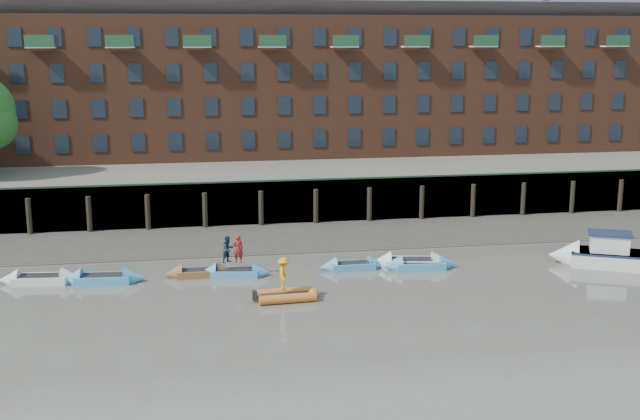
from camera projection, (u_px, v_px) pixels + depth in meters
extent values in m
plane|color=#615B53|center=(349.00, 331.00, 37.31)|extent=(220.00, 220.00, 0.00)
cube|color=#3D382F|center=(296.00, 238.00, 54.65)|extent=(110.00, 8.00, 0.50)
cube|color=#4C4336|center=(303.00, 251.00, 51.37)|extent=(110.00, 1.60, 0.10)
cube|color=#2D2A26|center=(287.00, 202.00, 58.55)|extent=(110.00, 0.80, 3.20)
cylinder|color=black|center=(29.00, 217.00, 55.06)|extent=(0.36, 0.36, 2.60)
cylinder|color=black|center=(89.00, 215.00, 55.71)|extent=(0.36, 0.36, 2.60)
cylinder|color=black|center=(148.00, 213.00, 56.36)|extent=(0.36, 0.36, 2.60)
cylinder|color=black|center=(205.00, 211.00, 57.01)|extent=(0.36, 0.36, 2.60)
cylinder|color=black|center=(261.00, 209.00, 57.66)|extent=(0.36, 0.36, 2.60)
cylinder|color=black|center=(316.00, 207.00, 58.31)|extent=(0.36, 0.36, 2.60)
cylinder|color=black|center=(369.00, 205.00, 58.96)|extent=(0.36, 0.36, 2.60)
cylinder|color=black|center=(422.00, 203.00, 59.61)|extent=(0.36, 0.36, 2.60)
cylinder|color=black|center=(473.00, 201.00, 60.26)|extent=(0.36, 0.36, 2.60)
cylinder|color=black|center=(523.00, 200.00, 60.92)|extent=(0.36, 0.36, 2.60)
cylinder|color=black|center=(572.00, 198.00, 61.57)|extent=(0.36, 0.36, 2.60)
cylinder|color=black|center=(620.00, 196.00, 62.22)|extent=(0.36, 0.36, 2.60)
cube|color=#264C2D|center=(288.00, 180.00, 57.91)|extent=(110.00, 0.06, 0.10)
cube|color=#5E594D|center=(268.00, 172.00, 71.65)|extent=(110.00, 28.00, 3.20)
cube|color=brown|center=(266.00, 85.00, 71.00)|extent=(80.00, 10.00, 12.00)
cube|color=#42444C|center=(265.00, 1.00, 69.48)|extent=(80.60, 15.56, 15.56)
cube|color=black|center=(23.00, 145.00, 63.80)|extent=(1.10, 0.12, 1.50)
cube|color=black|center=(62.00, 144.00, 64.29)|extent=(1.10, 0.12, 1.50)
cube|color=black|center=(100.00, 143.00, 64.78)|extent=(1.10, 0.12, 1.50)
cube|color=black|center=(138.00, 142.00, 65.27)|extent=(1.10, 0.12, 1.50)
cube|color=black|center=(176.00, 141.00, 65.76)|extent=(1.10, 0.12, 1.50)
cube|color=black|center=(212.00, 141.00, 66.24)|extent=(1.10, 0.12, 1.50)
cube|color=black|center=(249.00, 140.00, 66.73)|extent=(1.10, 0.12, 1.50)
cube|color=black|center=(284.00, 139.00, 67.22)|extent=(1.10, 0.12, 1.50)
cube|color=black|center=(320.00, 138.00, 67.71)|extent=(1.10, 0.12, 1.50)
cube|color=black|center=(354.00, 138.00, 68.20)|extent=(1.10, 0.12, 1.50)
cube|color=black|center=(388.00, 137.00, 68.69)|extent=(1.10, 0.12, 1.50)
cube|color=black|center=(422.00, 136.00, 69.17)|extent=(1.10, 0.12, 1.50)
cube|color=black|center=(455.00, 136.00, 69.66)|extent=(1.10, 0.12, 1.50)
cube|color=black|center=(488.00, 135.00, 70.15)|extent=(1.10, 0.12, 1.50)
cube|color=black|center=(521.00, 134.00, 70.64)|extent=(1.10, 0.12, 1.50)
cube|color=black|center=(552.00, 133.00, 71.13)|extent=(1.10, 0.12, 1.50)
cube|color=black|center=(584.00, 133.00, 71.61)|extent=(1.10, 0.12, 1.50)
cube|color=black|center=(615.00, 132.00, 72.10)|extent=(1.10, 0.12, 1.50)
cube|color=black|center=(20.00, 109.00, 63.21)|extent=(1.10, 0.12, 1.50)
cube|color=black|center=(59.00, 109.00, 63.70)|extent=(1.10, 0.12, 1.50)
cube|color=black|center=(98.00, 108.00, 64.19)|extent=(1.10, 0.12, 1.50)
cube|color=black|center=(137.00, 108.00, 64.67)|extent=(1.10, 0.12, 1.50)
cube|color=black|center=(174.00, 107.00, 65.16)|extent=(1.10, 0.12, 1.50)
cube|color=black|center=(211.00, 107.00, 65.65)|extent=(1.10, 0.12, 1.50)
cube|color=black|center=(248.00, 106.00, 66.14)|extent=(1.10, 0.12, 1.50)
cube|color=black|center=(284.00, 106.00, 66.63)|extent=(1.10, 0.12, 1.50)
cube|color=black|center=(320.00, 105.00, 67.12)|extent=(1.10, 0.12, 1.50)
cube|color=black|center=(355.00, 105.00, 67.60)|extent=(1.10, 0.12, 1.50)
cube|color=black|center=(389.00, 104.00, 68.09)|extent=(1.10, 0.12, 1.50)
cube|color=black|center=(423.00, 104.00, 68.58)|extent=(1.10, 0.12, 1.50)
cube|color=black|center=(457.00, 103.00, 69.07)|extent=(1.10, 0.12, 1.50)
cube|color=black|center=(490.00, 103.00, 69.56)|extent=(1.10, 0.12, 1.50)
cube|color=black|center=(522.00, 102.00, 70.04)|extent=(1.10, 0.12, 1.50)
cube|color=black|center=(554.00, 102.00, 70.53)|extent=(1.10, 0.12, 1.50)
cube|color=black|center=(586.00, 101.00, 71.02)|extent=(1.10, 0.12, 1.50)
cube|color=black|center=(617.00, 101.00, 71.51)|extent=(1.10, 0.12, 1.50)
cube|color=black|center=(17.00, 74.00, 62.62)|extent=(1.10, 0.12, 1.50)
cube|color=black|center=(57.00, 73.00, 63.10)|extent=(1.10, 0.12, 1.50)
cube|color=black|center=(96.00, 73.00, 63.59)|extent=(1.10, 0.12, 1.50)
cube|color=black|center=(135.00, 73.00, 64.08)|extent=(1.10, 0.12, 1.50)
cube|color=black|center=(173.00, 72.00, 64.57)|extent=(1.10, 0.12, 1.50)
cube|color=black|center=(210.00, 72.00, 65.06)|extent=(1.10, 0.12, 1.50)
cube|color=black|center=(247.00, 72.00, 65.54)|extent=(1.10, 0.12, 1.50)
cube|color=black|center=(284.00, 72.00, 66.03)|extent=(1.10, 0.12, 1.50)
cube|color=black|center=(320.00, 71.00, 66.52)|extent=(1.10, 0.12, 1.50)
cube|color=black|center=(355.00, 71.00, 67.01)|extent=(1.10, 0.12, 1.50)
cube|color=black|center=(390.00, 71.00, 67.50)|extent=(1.10, 0.12, 1.50)
cube|color=black|center=(424.00, 71.00, 67.99)|extent=(1.10, 0.12, 1.50)
cube|color=black|center=(458.00, 70.00, 68.47)|extent=(1.10, 0.12, 1.50)
cube|color=black|center=(491.00, 70.00, 68.96)|extent=(1.10, 0.12, 1.50)
cube|color=black|center=(524.00, 70.00, 69.45)|extent=(1.10, 0.12, 1.50)
cube|color=black|center=(556.00, 70.00, 69.94)|extent=(1.10, 0.12, 1.50)
cube|color=black|center=(588.00, 69.00, 70.43)|extent=(1.10, 0.12, 1.50)
cube|color=black|center=(620.00, 69.00, 70.91)|extent=(1.10, 0.12, 1.50)
cube|color=black|center=(14.00, 37.00, 62.02)|extent=(1.10, 0.12, 1.50)
cube|color=black|center=(55.00, 37.00, 62.51)|extent=(1.10, 0.12, 1.50)
cube|color=black|center=(94.00, 37.00, 63.00)|extent=(1.10, 0.12, 1.50)
cube|color=black|center=(133.00, 37.00, 63.49)|extent=(1.10, 0.12, 1.50)
cube|color=black|center=(172.00, 37.00, 63.97)|extent=(1.10, 0.12, 1.50)
cube|color=black|center=(209.00, 37.00, 64.46)|extent=(1.10, 0.12, 1.50)
cube|color=black|center=(247.00, 37.00, 64.95)|extent=(1.10, 0.12, 1.50)
cube|color=black|center=(283.00, 37.00, 65.44)|extent=(1.10, 0.12, 1.50)
cube|color=black|center=(320.00, 37.00, 65.93)|extent=(1.10, 0.12, 1.50)
cube|color=black|center=(355.00, 37.00, 66.41)|extent=(1.10, 0.12, 1.50)
cube|color=black|center=(390.00, 37.00, 66.90)|extent=(1.10, 0.12, 1.50)
cube|color=black|center=(425.00, 37.00, 67.39)|extent=(1.10, 0.12, 1.50)
cube|color=black|center=(459.00, 37.00, 67.88)|extent=(1.10, 0.12, 1.50)
cube|color=black|center=(493.00, 37.00, 68.37)|extent=(1.10, 0.12, 1.50)
cube|color=black|center=(526.00, 37.00, 68.86)|extent=(1.10, 0.12, 1.50)
cube|color=black|center=(558.00, 37.00, 69.34)|extent=(1.10, 0.12, 1.50)
cube|color=black|center=(591.00, 37.00, 69.83)|extent=(1.10, 0.12, 1.50)
cube|color=black|center=(622.00, 37.00, 70.32)|extent=(1.10, 0.12, 1.50)
cube|color=silver|center=(41.00, 279.00, 44.52)|extent=(3.04, 1.58, 0.46)
cone|color=silver|center=(72.00, 279.00, 44.65)|extent=(1.26, 1.42, 1.33)
cone|color=silver|center=(9.00, 280.00, 44.39)|extent=(1.26, 1.42, 1.33)
cube|color=black|center=(40.00, 276.00, 44.47)|extent=(2.53, 1.21, 0.06)
cube|color=#468FC2|center=(103.00, 279.00, 44.61)|extent=(3.06, 1.54, 0.46)
cone|color=#468FC2|center=(135.00, 278.00, 44.78)|extent=(1.24, 1.42, 1.34)
cone|color=#468FC2|center=(71.00, 280.00, 44.44)|extent=(1.24, 1.42, 1.34)
cube|color=black|center=(103.00, 275.00, 44.56)|extent=(2.54, 1.17, 0.06)
cube|color=brown|center=(200.00, 273.00, 45.85)|extent=(2.59, 1.20, 0.40)
cone|color=brown|center=(226.00, 271.00, 46.12)|extent=(1.02, 1.18, 1.16)
cone|color=brown|center=(173.00, 274.00, 45.59)|extent=(1.02, 1.18, 1.16)
cube|color=black|center=(199.00, 270.00, 45.82)|extent=(2.16, 0.90, 0.06)
cube|color=#468FC2|center=(235.00, 273.00, 45.84)|extent=(2.80, 1.57, 0.41)
cone|color=#468FC2|center=(262.00, 273.00, 45.87)|extent=(1.19, 1.34, 1.20)
cone|color=#468FC2|center=(208.00, 273.00, 45.80)|extent=(1.19, 1.34, 1.20)
cube|color=black|center=(235.00, 270.00, 45.80)|extent=(2.32, 1.21, 0.06)
cube|color=#468FC2|center=(352.00, 266.00, 47.27)|extent=(2.59, 1.23, 0.40)
cone|color=#468FC2|center=(377.00, 264.00, 47.56)|extent=(1.03, 1.18, 1.15)
cone|color=#468FC2|center=(328.00, 267.00, 46.98)|extent=(1.03, 1.18, 1.15)
cube|color=black|center=(352.00, 263.00, 47.23)|extent=(2.16, 0.93, 0.06)
cube|color=silver|center=(411.00, 263.00, 47.71)|extent=(3.33, 1.93, 0.49)
cone|color=silver|center=(442.00, 263.00, 47.70)|extent=(1.44, 1.60, 1.41)
cone|color=silver|center=(381.00, 263.00, 47.73)|extent=(1.44, 1.60, 1.41)
cube|color=black|center=(411.00, 259.00, 47.67)|extent=(2.75, 1.50, 0.06)
cube|color=#468FC2|center=(420.00, 265.00, 47.30)|extent=(2.93, 1.43, 0.45)
cone|color=#468FC2|center=(447.00, 264.00, 47.50)|extent=(1.18, 1.35, 1.30)
cone|color=#468FC2|center=(392.00, 266.00, 47.10)|extent=(1.18, 1.35, 1.30)
cube|color=black|center=(420.00, 262.00, 47.26)|extent=(2.44, 1.08, 0.06)
cylinder|color=#CD6423|center=(284.00, 293.00, 42.19)|extent=(2.98, 0.69, 0.49)
cylinder|color=#CD6423|center=(288.00, 299.00, 41.21)|extent=(2.98, 0.69, 0.49)
sphere|color=#CD6423|center=(313.00, 293.00, 42.04)|extent=(0.56, 0.56, 0.56)
cube|color=black|center=(286.00, 296.00, 41.70)|extent=(2.52, 1.01, 0.17)
cube|color=silver|center=(615.00, 259.00, 47.66)|extent=(5.51, 4.07, 0.94)
cone|color=silver|center=(563.00, 256.00, 48.45)|extent=(2.47, 2.63, 2.08)
cube|color=#19233F|center=(616.00, 253.00, 47.57)|extent=(5.53, 4.11, 0.12)
cube|color=silver|center=(609.00, 243.00, 47.56)|extent=(2.64, 2.34, 1.04)
cube|color=#19233F|center=(610.00, 233.00, 47.44)|extent=(3.01, 2.67, 0.10)
imported|color=maroon|center=(238.00, 249.00, 45.57)|extent=(0.61, 0.42, 1.63)
imported|color=#19233F|center=(228.00, 249.00, 45.59)|extent=(0.96, 0.93, 1.56)
imported|color=orange|center=(284.00, 274.00, 41.50)|extent=(0.82, 1.23, 1.76)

